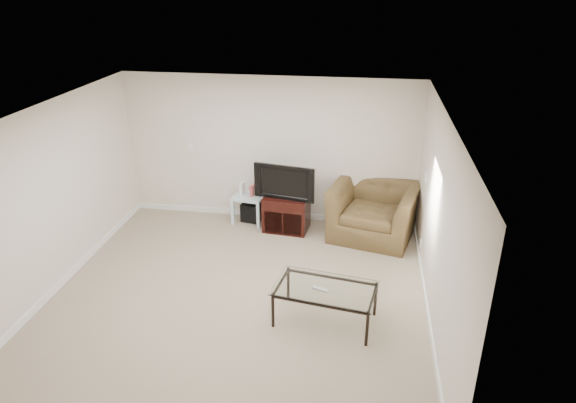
# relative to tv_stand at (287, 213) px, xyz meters

# --- Properties ---
(floor) EXTENTS (5.00, 5.00, 0.00)m
(floor) POSITION_rel_tv_stand_xyz_m (-0.34, -2.05, -0.30)
(floor) COLOR tan
(floor) RESTS_ON ground
(ceiling) EXTENTS (5.00, 5.00, 0.00)m
(ceiling) POSITION_rel_tv_stand_xyz_m (-0.34, -2.05, 2.20)
(ceiling) COLOR white
(ceiling) RESTS_ON ground
(wall_back) EXTENTS (5.00, 0.02, 2.50)m
(wall_back) POSITION_rel_tv_stand_xyz_m (-0.34, 0.45, 0.95)
(wall_back) COLOR silver
(wall_back) RESTS_ON ground
(wall_left) EXTENTS (0.02, 5.00, 2.50)m
(wall_left) POSITION_rel_tv_stand_xyz_m (-2.84, -2.05, 0.95)
(wall_left) COLOR silver
(wall_left) RESTS_ON ground
(wall_right) EXTENTS (0.02, 5.00, 2.50)m
(wall_right) POSITION_rel_tv_stand_xyz_m (2.16, -2.05, 0.95)
(wall_right) COLOR silver
(wall_right) RESTS_ON ground
(plate_back) EXTENTS (0.12, 0.02, 0.12)m
(plate_back) POSITION_rel_tv_stand_xyz_m (-1.74, 0.44, 0.95)
(plate_back) COLOR white
(plate_back) RESTS_ON wall_back
(plate_right_switch) EXTENTS (0.02, 0.09, 0.13)m
(plate_right_switch) POSITION_rel_tv_stand_xyz_m (2.14, -0.45, 0.95)
(plate_right_switch) COLOR white
(plate_right_switch) RESTS_ON wall_right
(plate_right_outlet) EXTENTS (0.02, 0.08, 0.12)m
(plate_right_outlet) POSITION_rel_tv_stand_xyz_m (2.14, -0.75, -0.00)
(plate_right_outlet) COLOR white
(plate_right_outlet) RESTS_ON wall_right
(tv_stand) EXTENTS (0.78, 0.58, 0.61)m
(tv_stand) POSITION_rel_tv_stand_xyz_m (0.00, 0.00, 0.00)
(tv_stand) COLOR black
(tv_stand) RESTS_ON floor
(dvd_player) EXTENTS (0.45, 0.34, 0.06)m
(dvd_player) POSITION_rel_tv_stand_xyz_m (-0.00, -0.04, 0.20)
(dvd_player) COLOR black
(dvd_player) RESTS_ON tv_stand
(television) EXTENTS (0.96, 0.35, 0.59)m
(television) POSITION_rel_tv_stand_xyz_m (-0.00, -0.03, 0.60)
(television) COLOR black
(television) RESTS_ON tv_stand
(side_table) EXTENTS (0.58, 0.58, 0.49)m
(side_table) POSITION_rel_tv_stand_xyz_m (-0.68, 0.23, -0.06)
(side_table) COLOR silver
(side_table) RESTS_ON floor
(subwoofer) EXTENTS (0.37, 0.37, 0.32)m
(subwoofer) POSITION_rel_tv_stand_xyz_m (-0.65, 0.25, -0.13)
(subwoofer) COLOR black
(subwoofer) RESTS_ON floor
(game_console) EXTENTS (0.06, 0.17, 0.23)m
(game_console) POSITION_rel_tv_stand_xyz_m (-0.81, 0.23, 0.30)
(game_console) COLOR white
(game_console) RESTS_ON side_table
(game_case) EXTENTS (0.07, 0.15, 0.20)m
(game_case) POSITION_rel_tv_stand_xyz_m (-0.62, 0.20, 0.29)
(game_case) COLOR #CC4C4C
(game_case) RESTS_ON side_table
(recliner) EXTENTS (1.51, 1.16, 1.17)m
(recliner) POSITION_rel_tv_stand_xyz_m (1.43, 0.00, 0.28)
(recliner) COLOR brown
(recliner) RESTS_ON floor
(coffee_table) EXTENTS (1.34, 0.89, 0.49)m
(coffee_table) POSITION_rel_tv_stand_xyz_m (0.86, -2.41, -0.06)
(coffee_table) COLOR black
(coffee_table) RESTS_ON floor
(remote) EXTENTS (0.20, 0.12, 0.02)m
(remote) POSITION_rel_tv_stand_xyz_m (0.80, -2.47, 0.19)
(remote) COLOR #B2B2B7
(remote) RESTS_ON coffee_table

